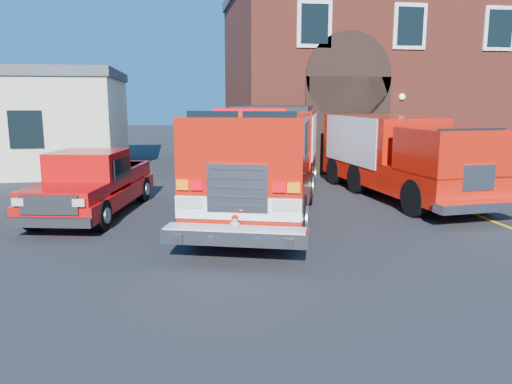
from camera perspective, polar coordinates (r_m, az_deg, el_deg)
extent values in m
plane|color=black|center=(11.36, -0.99, -5.35)|extent=(100.00, 100.00, 0.00)
cube|color=yellow|center=(14.65, 24.45, -2.65)|extent=(0.12, 3.00, 0.01)
cube|color=yellow|center=(17.16, 18.93, -0.43)|extent=(0.12, 3.00, 0.01)
cube|color=yellow|center=(19.80, 14.86, 1.21)|extent=(0.12, 3.00, 0.01)
cube|color=maroon|center=(26.98, 14.05, 12.19)|extent=(15.00, 10.00, 8.00)
cube|color=black|center=(21.05, 10.40, 7.40)|extent=(3.60, 0.12, 4.00)
cylinder|color=black|center=(21.03, 10.59, 12.85)|extent=(3.60, 0.12, 3.60)
cube|color=black|center=(20.73, 6.70, 18.54)|extent=(1.40, 0.10, 1.80)
cube|color=black|center=(22.14, 17.20, 17.65)|extent=(1.40, 0.10, 1.80)
cube|color=black|center=(24.15, 26.09, 16.44)|extent=(1.40, 0.10, 1.80)
cube|color=beige|center=(24.96, -26.86, 6.92)|extent=(10.00, 8.00, 4.00)
cube|color=black|center=(20.53, -24.82, 6.53)|extent=(1.20, 0.10, 1.40)
cylinder|color=black|center=(11.20, -6.39, -2.76)|extent=(0.66, 1.14, 1.09)
cylinder|color=black|center=(10.87, 4.81, -3.15)|extent=(0.66, 1.14, 1.09)
cube|color=#B71407|center=(14.00, 1.18, 1.24)|extent=(5.06, 9.24, 0.89)
cube|color=#B71407|center=(16.11, 2.20, 6.55)|extent=(3.68, 4.90, 1.58)
cube|color=#B71407|center=(11.02, -0.65, 4.92)|extent=(3.32, 3.77, 1.48)
cube|color=black|center=(9.77, -1.79, 6.51)|extent=(2.10, 0.74, 0.93)
cube|color=red|center=(10.97, -0.66, 9.19)|extent=(1.61, 0.80, 0.14)
cube|color=white|center=(9.62, -2.12, -1.92)|extent=(2.38, 0.81, 0.44)
cube|color=silver|center=(9.53, -2.15, 0.39)|extent=(1.15, 0.42, 0.93)
cube|color=silver|center=(9.47, -2.40, -5.03)|extent=(2.81, 1.36, 0.28)
cube|color=#B7B7BF|center=(16.29, -2.19, 6.60)|extent=(1.12, 3.41, 1.29)
cube|color=#B7B7BF|center=(16.03, 6.67, 6.47)|extent=(1.12, 3.41, 1.29)
sphere|color=tan|center=(9.41, -2.41, -3.73)|extent=(0.19, 0.19, 0.15)
sphere|color=tan|center=(9.38, -2.43, -3.10)|extent=(0.15, 0.15, 0.12)
sphere|color=tan|center=(9.39, -2.68, -2.82)|extent=(0.06, 0.06, 0.05)
sphere|color=tan|center=(9.37, -2.14, -2.84)|extent=(0.06, 0.06, 0.05)
ellipsoid|color=red|center=(9.38, -2.42, -2.88)|extent=(0.16, 0.16, 0.07)
cylinder|color=red|center=(9.37, -2.43, -2.99)|extent=(0.18, 0.18, 0.01)
cylinder|color=black|center=(13.14, -24.15, -2.37)|extent=(0.43, 0.80, 0.76)
cylinder|color=black|center=(12.46, -17.27, -2.58)|extent=(0.43, 0.80, 0.76)
cube|color=#B50809|center=(14.34, -18.01, -0.35)|extent=(3.01, 5.53, 0.43)
cube|color=#B50809|center=(12.59, -21.13, -0.25)|extent=(2.02, 1.78, 0.33)
cube|color=#B50809|center=(13.96, -18.61, 2.50)|extent=(2.09, 2.06, 0.95)
cube|color=#B50809|center=(15.69, -16.09, 2.08)|extent=(2.15, 2.34, 0.52)
cube|color=black|center=(11.95, -22.62, -3.26)|extent=(1.93, 0.56, 0.21)
cylinder|color=black|center=(13.98, 17.78, -0.68)|extent=(0.41, 1.04, 1.01)
cylinder|color=black|center=(15.15, 24.30, -0.28)|extent=(0.41, 1.04, 1.01)
cube|color=#B71407|center=(16.63, 16.12, 2.12)|extent=(2.93, 7.54, 0.83)
cube|color=#B71407|center=(17.71, 14.04, 6.17)|extent=(2.69, 4.79, 1.38)
cube|color=#B71407|center=(14.37, 21.50, 4.40)|extent=(2.48, 2.40, 1.20)
cube|color=#B7B7BF|center=(17.20, 10.60, 5.87)|extent=(0.37, 3.86, 1.57)
cube|color=#B7B7BF|center=(18.30, 17.25, 5.86)|extent=(0.37, 3.86, 1.57)
cube|color=silver|center=(13.50, 24.43, -1.52)|extent=(2.51, 0.63, 0.23)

